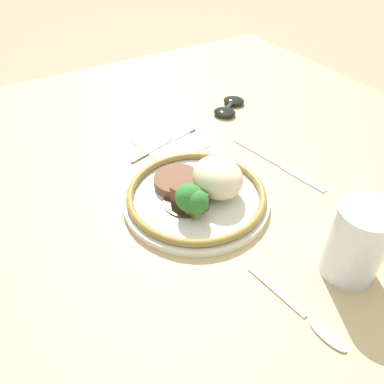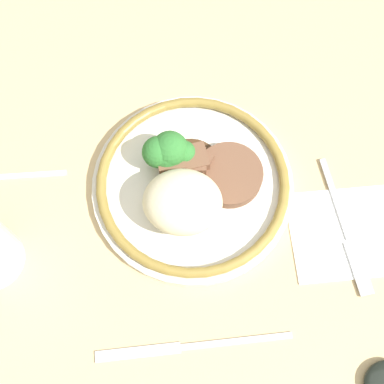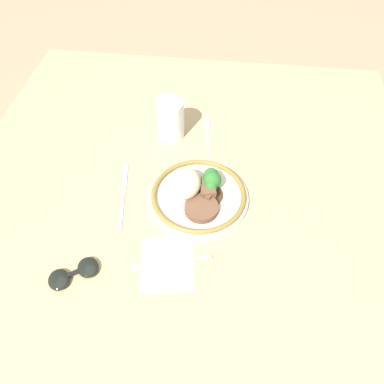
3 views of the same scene
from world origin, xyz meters
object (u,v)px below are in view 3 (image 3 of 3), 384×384
sunglasses (74,273)px  plate (198,192)px  juice_glass (171,120)px  knife (123,193)px  spoon (207,128)px  fork (164,263)px

sunglasses → plate: bearing=-78.6°
plate → juice_glass: 0.24m
juice_glass → knife: juice_glass is taller
spoon → juice_glass: bearing=103.6°
juice_glass → spoon: (0.04, -0.10, -0.05)m
fork → knife: size_ratio=0.78×
plate → juice_glass: juice_glass is taller
fork → spoon: bearing=-112.0°
plate → knife: plate is taller
fork → knife: 0.22m
sunglasses → spoon: bearing=-59.0°
plate → fork: bearing=164.9°
knife → spoon: spoon is taller
fork → knife: fork is taller
spoon → knife: bearing=138.2°
plate → knife: 0.18m
spoon → sunglasses: bearing=147.5°
sunglasses → knife: bearing=-46.2°
plate → spoon: (0.26, 0.00, -0.02)m
sunglasses → juice_glass: bearing=-50.3°
juice_glass → plate: bearing=-155.6°
fork → knife: bearing=-69.4°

